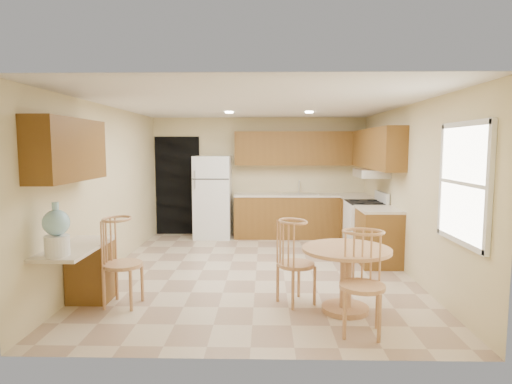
{
  "coord_description": "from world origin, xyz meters",
  "views": [
    {
      "loc": [
        0.13,
        -6.38,
        1.88
      ],
      "look_at": [
        -0.01,
        0.3,
        1.18
      ],
      "focal_mm": 30.0,
      "sensor_mm": 36.0,
      "label": 1
    }
  ],
  "objects_px": {
    "stove": "(365,226)",
    "water_crock": "(57,232)",
    "chair_table_a": "(297,255)",
    "refrigerator": "(213,197)",
    "chair_table_b": "(365,276)",
    "dining_table": "(346,270)",
    "chair_desk": "(120,255)"
  },
  "relations": [
    {
      "from": "stove",
      "to": "water_crock",
      "type": "xyz_separation_m",
      "value": [
        -3.92,
        -3.3,
        0.55
      ]
    },
    {
      "from": "stove",
      "to": "chair_table_a",
      "type": "bearing_deg",
      "value": -118.28
    },
    {
      "from": "refrigerator",
      "to": "chair_table_b",
      "type": "distance_m",
      "value": 5.13
    },
    {
      "from": "stove",
      "to": "dining_table",
      "type": "height_order",
      "value": "stove"
    },
    {
      "from": "dining_table",
      "to": "stove",
      "type": "bearing_deg",
      "value": 72.73
    },
    {
      "from": "chair_table_a",
      "to": "water_crock",
      "type": "distance_m",
      "value": 2.63
    },
    {
      "from": "stove",
      "to": "chair_desk",
      "type": "height_order",
      "value": "stove"
    },
    {
      "from": "dining_table",
      "to": "chair_table_b",
      "type": "xyz_separation_m",
      "value": [
        0.05,
        -0.69,
        0.15
      ]
    },
    {
      "from": "stove",
      "to": "chair_desk",
      "type": "distance_m",
      "value": 4.44
    },
    {
      "from": "chair_table_b",
      "to": "stove",
      "type": "bearing_deg",
      "value": -91.81
    },
    {
      "from": "refrigerator",
      "to": "chair_table_b",
      "type": "relative_size",
      "value": 1.64
    },
    {
      "from": "chair_table_b",
      "to": "chair_desk",
      "type": "xyz_separation_m",
      "value": [
        -2.66,
        0.73,
        0.0
      ]
    },
    {
      "from": "stove",
      "to": "chair_table_b",
      "type": "bearing_deg",
      "value": -103.22
    },
    {
      "from": "dining_table",
      "to": "refrigerator",
      "type": "bearing_deg",
      "value": 116.61
    },
    {
      "from": "chair_table_a",
      "to": "water_crock",
      "type": "bearing_deg",
      "value": -107.1
    },
    {
      "from": "refrigerator",
      "to": "water_crock",
      "type": "xyz_separation_m",
      "value": [
        -1.05,
        -4.52,
        0.17
      ]
    },
    {
      "from": "dining_table",
      "to": "chair_table_a",
      "type": "distance_m",
      "value": 0.59
    },
    {
      "from": "water_crock",
      "to": "chair_desk",
      "type": "bearing_deg",
      "value": 50.52
    },
    {
      "from": "dining_table",
      "to": "water_crock",
      "type": "distance_m",
      "value": 3.15
    },
    {
      "from": "refrigerator",
      "to": "chair_table_a",
      "type": "relative_size",
      "value": 1.68
    },
    {
      "from": "stove",
      "to": "refrigerator",
      "type": "bearing_deg",
      "value": 157.01
    },
    {
      "from": "chair_table_b",
      "to": "water_crock",
      "type": "relative_size",
      "value": 1.87
    },
    {
      "from": "dining_table",
      "to": "chair_table_b",
      "type": "distance_m",
      "value": 0.71
    },
    {
      "from": "dining_table",
      "to": "water_crock",
      "type": "relative_size",
      "value": 1.82
    },
    {
      "from": "chair_table_b",
      "to": "water_crock",
      "type": "xyz_separation_m",
      "value": [
        -3.11,
        0.18,
        0.39
      ]
    },
    {
      "from": "refrigerator",
      "to": "dining_table",
      "type": "height_order",
      "value": "refrigerator"
    },
    {
      "from": "refrigerator",
      "to": "water_crock",
      "type": "distance_m",
      "value": 4.64
    },
    {
      "from": "refrigerator",
      "to": "water_crock",
      "type": "bearing_deg",
      "value": -103.08
    },
    {
      "from": "stove",
      "to": "dining_table",
      "type": "xyz_separation_m",
      "value": [
        -0.87,
        -2.79,
        0.02
      ]
    },
    {
      "from": "water_crock",
      "to": "stove",
      "type": "bearing_deg",
      "value": 40.06
    },
    {
      "from": "water_crock",
      "to": "chair_table_a",
      "type": "bearing_deg",
      "value": 14.87
    },
    {
      "from": "dining_table",
      "to": "chair_table_a",
      "type": "bearing_deg",
      "value": 164.39
    }
  ]
}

